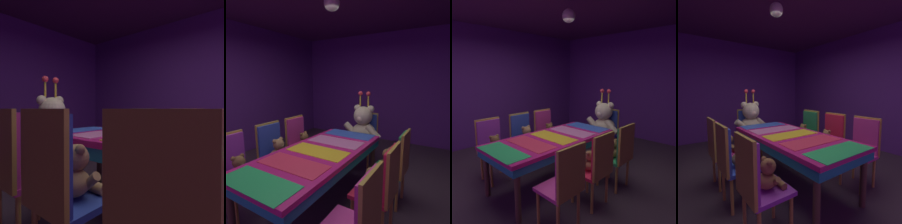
% 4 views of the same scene
% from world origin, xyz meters
% --- Properties ---
extents(ground_plane, '(7.90, 7.90, 0.00)m').
position_xyz_m(ground_plane, '(0.00, 0.00, 0.00)').
color(ground_plane, '#3F2D38').
extents(wall_back, '(5.20, 0.12, 2.80)m').
position_xyz_m(wall_back, '(0.00, 3.20, 1.40)').
color(wall_back, '#59267F').
rests_on(wall_back, ground_plane).
extents(wall_left, '(0.12, 6.40, 2.80)m').
position_xyz_m(wall_left, '(-2.60, 0.00, 1.40)').
color(wall_left, '#59267F').
rests_on(wall_left, ground_plane).
extents(banquet_table, '(0.90, 2.02, 0.75)m').
position_xyz_m(banquet_table, '(0.00, 0.00, 0.65)').
color(banquet_table, '#C61E72').
rests_on(banquet_table, ground_plane).
extents(chair_left_0, '(0.42, 0.41, 0.98)m').
position_xyz_m(chair_left_0, '(-0.84, -0.59, 0.60)').
color(chair_left_0, purple).
rests_on(chair_left_0, ground_plane).
extents(teddy_left_0, '(0.24, 0.31, 0.29)m').
position_xyz_m(teddy_left_0, '(-0.69, -0.59, 0.58)').
color(teddy_left_0, brown).
rests_on(teddy_left_0, chair_left_0).
extents(chair_left_1, '(0.42, 0.41, 0.98)m').
position_xyz_m(chair_left_1, '(-0.86, 0.03, 0.60)').
color(chair_left_1, '#2D47B2').
rests_on(chair_left_1, ground_plane).
extents(teddy_left_1, '(0.26, 0.34, 0.32)m').
position_xyz_m(teddy_left_1, '(-0.71, 0.03, 0.60)').
color(teddy_left_1, '#9E7247').
rests_on(teddy_left_1, chair_left_1).
extents(chair_left_2, '(0.42, 0.41, 0.98)m').
position_xyz_m(chair_left_2, '(-0.85, 0.57, 0.60)').
color(chair_left_2, '#CC338C').
rests_on(chair_left_2, ground_plane).
extents(teddy_left_2, '(0.23, 0.30, 0.28)m').
position_xyz_m(teddy_left_2, '(-0.71, 0.57, 0.58)').
color(teddy_left_2, brown).
rests_on(teddy_left_2, chair_left_2).
extents(chair_right_0, '(0.42, 0.41, 0.98)m').
position_xyz_m(chair_right_0, '(0.86, -0.60, 0.60)').
color(chair_right_0, '#CC338C').
rests_on(chair_right_0, ground_plane).
extents(chair_right_1, '(0.42, 0.41, 0.98)m').
position_xyz_m(chair_right_1, '(0.86, -0.03, 0.60)').
color(chair_right_1, red).
rests_on(chair_right_1, ground_plane).
extents(teddy_right_1, '(0.22, 0.28, 0.27)m').
position_xyz_m(teddy_right_1, '(0.72, -0.03, 0.57)').
color(teddy_right_1, olive).
rests_on(teddy_right_1, chair_right_1).
extents(chair_right_2, '(0.42, 0.41, 0.98)m').
position_xyz_m(chair_right_2, '(0.85, 0.56, 0.60)').
color(chair_right_2, '#268C4C').
rests_on(chair_right_2, ground_plane).
extents(teddy_right_2, '(0.23, 0.29, 0.27)m').
position_xyz_m(teddy_right_2, '(0.71, 0.56, 0.58)').
color(teddy_right_2, brown).
rests_on(teddy_right_2, chair_right_2).
extents(throne_chair, '(0.41, 0.42, 0.98)m').
position_xyz_m(throne_chair, '(0.00, 1.54, 0.60)').
color(throne_chair, '#2D47B2').
rests_on(throne_chair, ground_plane).
extents(king_teddy_bear, '(0.74, 0.57, 0.94)m').
position_xyz_m(king_teddy_bear, '(0.00, 1.37, 0.76)').
color(king_teddy_bear, beige).
rests_on(king_teddy_bear, throne_chair).
extents(pendant_light, '(0.20, 0.20, 0.20)m').
position_xyz_m(pendant_light, '(-0.01, 0.35, 2.55)').
color(pendant_light, white).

